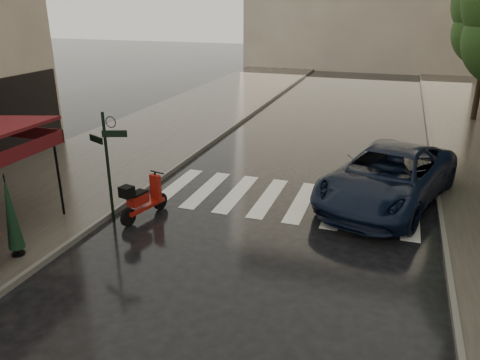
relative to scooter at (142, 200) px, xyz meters
The scene contains 9 objects.
ground 3.54m from the scooter, 81.54° to the right, with size 120.00×120.00×0.00m, color black.
sidewalk_near 9.43m from the scooter, 115.02° to the left, with size 6.00×60.00×0.12m, color #38332D.
curb_near 8.60m from the scooter, 96.25° to the left, with size 0.12×60.00×0.16m, color #595651.
curb_far 11.69m from the scooter, 46.98° to the left, with size 0.12×60.00×0.16m, color #595651.
crosswalk 4.35m from the scooter, 36.01° to the left, with size 7.85×3.20×0.01m.
signpost 1.52m from the scooter, 145.67° to the right, with size 1.17×0.29×3.10m.
scooter is the anchor object (origin of this frame).
parked_car 7.26m from the scooter, 27.46° to the left, with size 2.79×6.06×1.68m, color black.
parasol_back 3.46m from the scooter, 119.40° to the right, with size 0.37×0.37×2.00m.
Camera 1 is at (5.92, -7.02, 5.74)m, focal length 35.00 mm.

